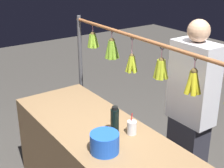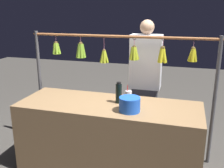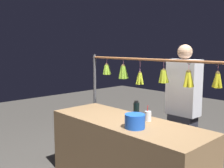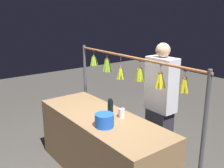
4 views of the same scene
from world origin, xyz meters
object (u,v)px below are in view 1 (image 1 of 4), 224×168
object	(u,v)px
water_bottle	(115,121)
blue_bucket	(105,143)
vendor_person	(190,117)
drink_cup	(132,128)

from	to	relation	value
water_bottle	blue_bucket	bearing A→B (deg)	128.86
water_bottle	vendor_person	xyz separation A→B (m)	(-0.19, -0.68, -0.09)
blue_bucket	vendor_person	size ratio (longest dim) A/B	0.13
water_bottle	blue_bucket	distance (m)	0.28
blue_bucket	vendor_person	xyz separation A→B (m)	(-0.01, -0.90, -0.05)
drink_cup	vendor_person	size ratio (longest dim) A/B	0.11
water_bottle	vendor_person	distance (m)	0.72
water_bottle	blue_bucket	size ratio (longest dim) A/B	1.11
blue_bucket	drink_cup	bearing A→B (deg)	-75.07
drink_cup	vendor_person	bearing A→B (deg)	-99.84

